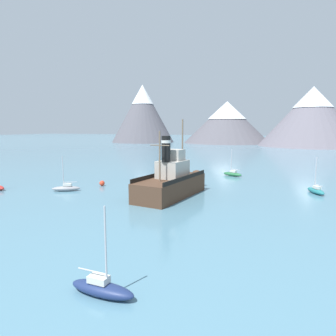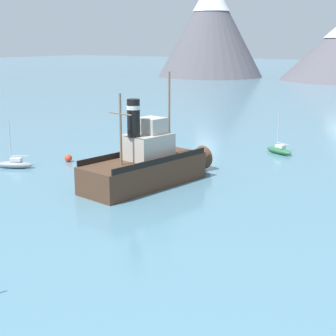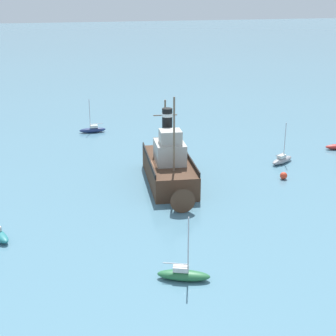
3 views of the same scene
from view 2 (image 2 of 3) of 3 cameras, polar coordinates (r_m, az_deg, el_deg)
The scene contains 5 objects.
ground_plane at distance 46.01m, azimuth -1.36°, elevation -1.92°, with size 600.00×600.00×0.00m, color teal.
old_tugboat at distance 45.92m, azimuth -2.12°, elevation 0.40°, with size 5.92×14.72×9.90m.
sailboat_grey at distance 54.39m, azimuth -16.63°, elevation 0.45°, with size 3.84×2.84×4.90m.
sailboat_green at distance 60.07m, azimuth 12.21°, elevation 1.96°, with size 3.93×2.50×4.90m.
mooring_buoy at distance 55.79m, azimuth -10.99°, elevation 1.08°, with size 0.80×0.80×0.80m, color red.
Camera 2 is at (26.19, -35.67, 12.61)m, focal length 55.00 mm.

